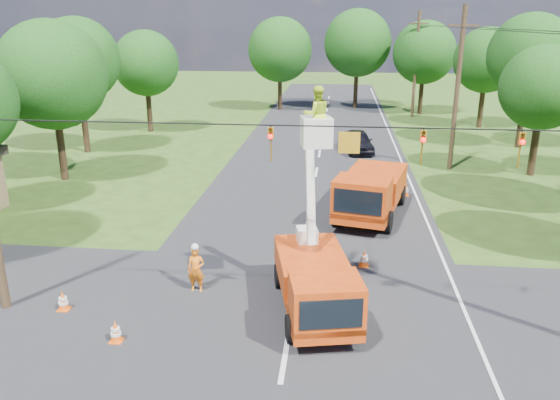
# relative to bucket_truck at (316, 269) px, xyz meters

# --- Properties ---
(ground) EXTENTS (140.00, 140.00, 0.00)m
(ground) POSITION_rel_bucket_truck_xyz_m (-0.71, 17.19, -1.56)
(ground) COLOR #2D4514
(ground) RESTS_ON ground
(road_main) EXTENTS (12.00, 100.00, 0.06)m
(road_main) POSITION_rel_bucket_truck_xyz_m (-0.71, 17.19, -1.56)
(road_main) COLOR black
(road_main) RESTS_ON ground
(road_cross) EXTENTS (56.00, 10.00, 0.07)m
(road_cross) POSITION_rel_bucket_truck_xyz_m (-0.71, -0.81, -1.56)
(road_cross) COLOR black
(road_cross) RESTS_ON ground
(edge_line) EXTENTS (0.12, 90.00, 0.02)m
(edge_line) POSITION_rel_bucket_truck_xyz_m (4.89, 17.19, -1.56)
(edge_line) COLOR silver
(edge_line) RESTS_ON ground
(bucket_truck) EXTENTS (3.15, 5.88, 7.27)m
(bucket_truck) POSITION_rel_bucket_truck_xyz_m (0.00, 0.00, 0.00)
(bucket_truck) COLOR #D5470F
(bucket_truck) RESTS_ON ground
(second_truck) EXTENTS (3.92, 6.99, 2.48)m
(second_truck) POSITION_rel_bucket_truck_xyz_m (2.22, 9.42, -0.27)
(second_truck) COLOR #D5470F
(second_truck) RESTS_ON ground
(ground_worker) EXTENTS (0.61, 0.40, 1.67)m
(ground_worker) POSITION_rel_bucket_truck_xyz_m (-4.20, 1.00, -0.72)
(ground_worker) COLOR #ED4D13
(ground_worker) RESTS_ON ground
(distant_car) EXTENTS (2.49, 4.76, 1.55)m
(distant_car) POSITION_rel_bucket_truck_xyz_m (2.01, 23.32, -0.79)
(distant_car) COLOR black
(distant_car) RESTS_ON ground
(traffic_cone_2) EXTENTS (0.38, 0.38, 0.71)m
(traffic_cone_2) POSITION_rel_bucket_truck_xyz_m (1.73, 3.67, -1.20)
(traffic_cone_2) COLOR #FF580D
(traffic_cone_2) RESTS_ON ground
(traffic_cone_3) EXTENTS (0.38, 0.38, 0.71)m
(traffic_cone_3) POSITION_rel_bucket_truck_xyz_m (1.24, 8.54, -1.20)
(traffic_cone_3) COLOR #FF580D
(traffic_cone_3) RESTS_ON ground
(traffic_cone_4) EXTENTS (0.38, 0.38, 0.71)m
(traffic_cone_4) POSITION_rel_bucket_truck_xyz_m (-5.77, -2.39, -1.20)
(traffic_cone_4) COLOR #FF580D
(traffic_cone_4) RESTS_ON ground
(traffic_cone_5) EXTENTS (0.38, 0.38, 0.71)m
(traffic_cone_5) POSITION_rel_bucket_truck_xyz_m (-8.22, -0.79, -1.20)
(traffic_cone_5) COLOR #FF580D
(traffic_cone_5) RESTS_ON ground
(traffic_cone_6) EXTENTS (0.38, 0.38, 0.71)m
(traffic_cone_6) POSITION_rel_bucket_truck_xyz_m (4.31, 12.96, -1.20)
(traffic_cone_6) COLOR #FF580D
(traffic_cone_6) RESTS_ON ground
(pole_right_mid) EXTENTS (1.80, 0.30, 10.00)m
(pole_right_mid) POSITION_rel_bucket_truck_xyz_m (7.79, 19.19, 3.55)
(pole_right_mid) COLOR #4C3823
(pole_right_mid) RESTS_ON ground
(pole_right_far) EXTENTS (1.80, 0.30, 10.00)m
(pole_right_far) POSITION_rel_bucket_truck_xyz_m (7.79, 39.19, 3.55)
(pole_right_far) COLOR #4C3823
(pole_right_far) RESTS_ON ground
(signal_span) EXTENTS (18.00, 0.29, 1.07)m
(signal_span) POSITION_rel_bucket_truck_xyz_m (1.51, -0.82, 4.32)
(signal_span) COLOR black
(signal_span) RESTS_ON ground
(tree_left_d) EXTENTS (6.20, 6.20, 9.24)m
(tree_left_d) POSITION_rel_bucket_truck_xyz_m (-15.71, 14.19, 4.56)
(tree_left_d) COLOR #382616
(tree_left_d) RESTS_ON ground
(tree_left_e) EXTENTS (5.80, 5.80, 9.41)m
(tree_left_e) POSITION_rel_bucket_truck_xyz_m (-17.51, 21.19, 4.93)
(tree_left_e) COLOR #382616
(tree_left_e) RESTS_ON ground
(tree_left_f) EXTENTS (5.40, 5.40, 8.40)m
(tree_left_f) POSITION_rel_bucket_truck_xyz_m (-15.51, 29.19, 4.13)
(tree_left_f) COLOR #382616
(tree_left_f) RESTS_ON ground
(tree_right_c) EXTENTS (5.00, 5.00, 7.83)m
(tree_right_c) POSITION_rel_bucket_truck_xyz_m (12.49, 18.19, 3.75)
(tree_right_c) COLOR #382616
(tree_right_c) RESTS_ON ground
(tree_right_d) EXTENTS (6.00, 6.00, 9.70)m
(tree_right_d) POSITION_rel_bucket_truck_xyz_m (14.09, 26.19, 5.12)
(tree_right_d) COLOR #382616
(tree_right_d) RESTS_ON ground
(tree_right_e) EXTENTS (5.60, 5.60, 8.63)m
(tree_right_e) POSITION_rel_bucket_truck_xyz_m (13.09, 34.19, 4.25)
(tree_right_e) COLOR #382616
(tree_right_e) RESTS_ON ground
(tree_far_a) EXTENTS (6.60, 6.60, 9.50)m
(tree_far_a) POSITION_rel_bucket_truck_xyz_m (-5.71, 42.19, 4.63)
(tree_far_a) COLOR #382616
(tree_far_a) RESTS_ON ground
(tree_far_b) EXTENTS (7.00, 7.00, 10.32)m
(tree_far_b) POSITION_rel_bucket_truck_xyz_m (2.29, 44.19, 5.25)
(tree_far_b) COLOR #382616
(tree_far_b) RESTS_ON ground
(tree_far_c) EXTENTS (6.20, 6.20, 9.18)m
(tree_far_c) POSITION_rel_bucket_truck_xyz_m (8.79, 41.19, 4.50)
(tree_far_c) COLOR #382616
(tree_far_c) RESTS_ON ground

